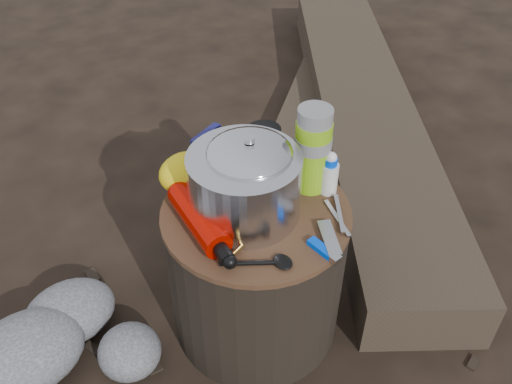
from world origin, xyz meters
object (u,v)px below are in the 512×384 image
log_main (363,114)px  camping_pot (250,176)px  fuel_bottle (199,220)px  stump (256,270)px  thermos (313,150)px  travel_mug (264,149)px

log_main → camping_pot: camping_pot is taller
camping_pot → fuel_bottle: (-0.14, -0.00, -0.06)m
stump → fuel_bottle: bearing=172.7°
thermos → travel_mug: thermos is taller
stump → fuel_bottle: fuel_bottle is taller
fuel_bottle → travel_mug: travel_mug is taller
fuel_bottle → thermos: size_ratio=1.23×
log_main → camping_pot: size_ratio=11.00×
travel_mug → camping_pot: bearing=-136.9°
log_main → thermos: bearing=-110.8°
camping_pot → thermos: thermos is taller
thermos → travel_mug: bearing=115.9°
stump → travel_mug: size_ratio=3.74×
fuel_bottle → travel_mug: (0.25, 0.11, 0.03)m
log_main → camping_pot: bearing=-117.1°
stump → camping_pot: size_ratio=2.37×
stump → camping_pot: 0.31m
camping_pot → travel_mug: 0.16m
log_main → camping_pot: (-0.89, -0.53, 0.43)m
log_main → travel_mug: bearing=-119.3°
log_main → thermos: (-0.72, -0.54, 0.44)m
thermos → travel_mug: size_ratio=1.81×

